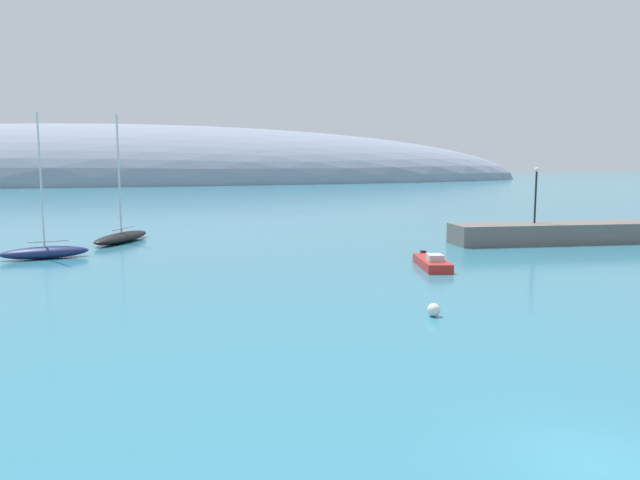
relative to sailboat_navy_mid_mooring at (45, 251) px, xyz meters
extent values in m
plane|color=teal|center=(15.01, -36.22, -0.52)|extent=(600.00, 600.00, 0.00)
cube|color=#66605B|center=(41.26, -4.51, 0.31)|extent=(20.97, 6.75, 1.67)
ellipsoid|color=gray|center=(9.04, 163.34, -0.52)|extent=(288.27, 78.85, 37.20)
ellipsoid|color=navy|center=(0.00, 0.00, -0.10)|extent=(6.00, 2.44, 0.85)
cylinder|color=silver|center=(0.00, 0.00, 4.98)|extent=(0.13, 0.13, 9.30)
cube|color=silver|center=(0.26, 0.04, 0.68)|extent=(2.61, 0.48, 0.10)
ellipsoid|color=black|center=(5.21, 7.62, -0.12)|extent=(5.69, 7.98, 0.80)
cylinder|color=silver|center=(5.21, 7.62, 5.23)|extent=(0.16, 0.16, 9.89)
cube|color=silver|center=(5.39, 7.94, 0.63)|extent=(1.86, 3.19, 0.10)
cube|color=red|center=(24.12, -11.87, -0.24)|extent=(2.88, 5.29, 0.57)
cube|color=black|center=(24.88, -9.20, -0.09)|extent=(0.47, 0.52, 0.52)
cube|color=#B2B7C1|center=(23.91, -12.60, 0.25)|extent=(1.23, 1.42, 0.40)
sphere|color=silver|center=(18.07, -23.14, -0.23)|extent=(0.59, 0.59, 0.59)
cylinder|color=black|center=(38.07, -3.82, 3.28)|extent=(0.16, 0.16, 4.28)
sphere|color=#EAEACC|center=(38.07, -3.82, 5.61)|extent=(0.36, 0.36, 0.36)
camera|label=1|loc=(4.96, -46.76, 6.29)|focal=34.54mm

